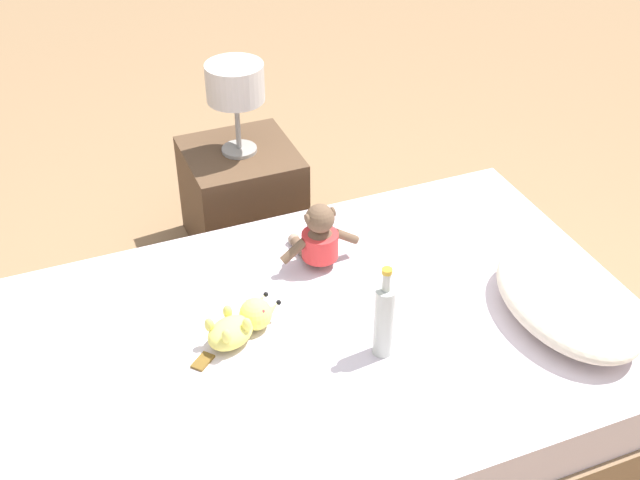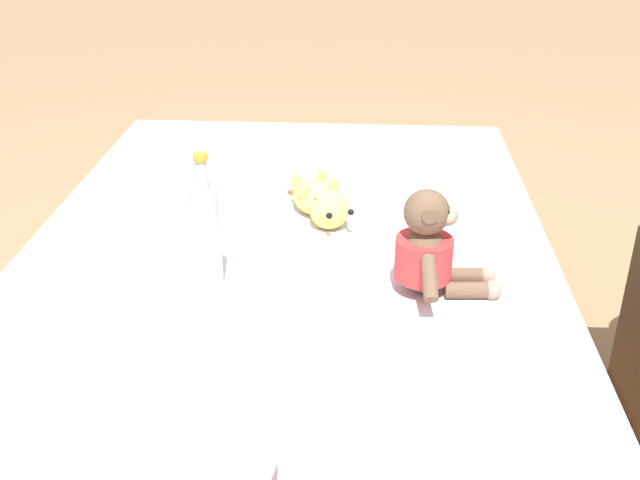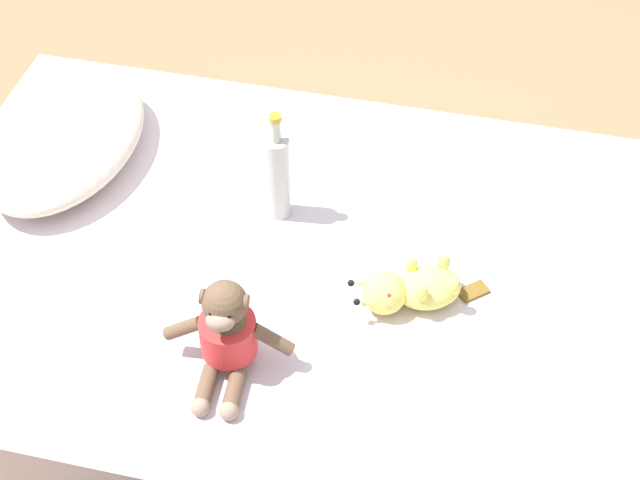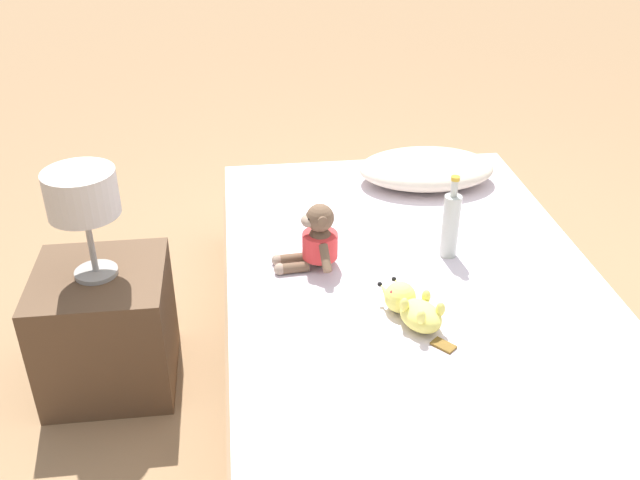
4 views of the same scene
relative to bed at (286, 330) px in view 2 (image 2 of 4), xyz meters
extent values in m
plane|color=#93704C|center=(0.00, 0.00, -0.19)|extent=(16.00, 16.00, 0.00)
cube|color=#846647|center=(0.00, 0.00, -0.08)|extent=(1.30, 2.05, 0.23)
cube|color=silver|center=(0.00, 0.00, 0.12)|extent=(1.26, 1.99, 0.16)
ellipsoid|color=beige|center=(0.22, 0.72, 0.26)|extent=(0.59, 0.40, 0.13)
ellipsoid|color=brown|center=(-0.31, 0.12, 0.27)|extent=(0.11, 0.12, 0.15)
cylinder|color=red|center=(-0.31, 0.12, 0.28)|extent=(0.13, 0.13, 0.09)
sphere|color=brown|center=(-0.31, 0.12, 0.39)|extent=(0.10, 0.10, 0.10)
ellipsoid|color=gray|center=(-0.35, 0.12, 0.38)|extent=(0.05, 0.06, 0.04)
sphere|color=black|center=(-0.35, 0.10, 0.39)|extent=(0.01, 0.01, 0.01)
sphere|color=black|center=(-0.35, 0.14, 0.39)|extent=(0.01, 0.01, 0.01)
cylinder|color=brown|center=(-0.31, 0.08, 0.40)|extent=(0.03, 0.01, 0.03)
cylinder|color=brown|center=(-0.31, 0.17, 0.40)|extent=(0.03, 0.01, 0.03)
cylinder|color=brown|center=(-0.30, 0.03, 0.28)|extent=(0.04, 0.10, 0.08)
cylinder|color=brown|center=(-0.32, 0.22, 0.28)|extent=(0.04, 0.10, 0.08)
cylinder|color=brown|center=(-0.40, 0.09, 0.22)|extent=(0.10, 0.04, 0.04)
cylinder|color=brown|center=(-0.41, 0.15, 0.22)|extent=(0.10, 0.04, 0.04)
sphere|color=gray|center=(-0.45, 0.08, 0.22)|extent=(0.04, 0.04, 0.04)
sphere|color=gray|center=(-0.46, 0.14, 0.22)|extent=(0.04, 0.04, 0.04)
ellipsoid|color=#EAE066|center=(-0.05, -0.27, 0.24)|extent=(0.16, 0.18, 0.08)
sphere|color=#EAE066|center=(-0.09, -0.17, 0.25)|extent=(0.10, 0.10, 0.10)
cone|color=#EAE066|center=(-0.14, -0.15, 0.26)|extent=(0.05, 0.07, 0.05)
sphere|color=black|center=(-0.15, -0.12, 0.27)|extent=(0.02, 0.02, 0.02)
cone|color=#EAE066|center=(-0.09, -0.12, 0.26)|extent=(0.05, 0.07, 0.05)
sphere|color=black|center=(-0.10, -0.10, 0.27)|extent=(0.02, 0.02, 0.02)
sphere|color=red|center=(-0.12, -0.19, 0.28)|extent=(0.02, 0.02, 0.02)
sphere|color=red|center=(-0.07, -0.16, 0.28)|extent=(0.02, 0.02, 0.02)
ellipsoid|color=#EAE066|center=(-0.10, -0.26, 0.28)|extent=(0.04, 0.04, 0.05)
ellipsoid|color=#EAE066|center=(-0.03, -0.22, 0.28)|extent=(0.04, 0.04, 0.05)
ellipsoid|color=#EAE066|center=(-0.07, -0.32, 0.28)|extent=(0.04, 0.04, 0.05)
ellipsoid|color=#EAE066|center=(0.00, -0.29, 0.28)|extent=(0.04, 0.04, 0.05)
cube|color=brown|center=(-0.01, -0.37, 0.20)|extent=(0.08, 0.08, 0.01)
cylinder|color=#B7BCB2|center=(0.15, 0.13, 0.32)|extent=(0.06, 0.06, 0.23)
cylinder|color=#B7BCB2|center=(0.15, 0.13, 0.46)|extent=(0.02, 0.02, 0.06)
cylinder|color=gold|center=(0.15, 0.13, 0.50)|extent=(0.03, 0.03, 0.01)
camera|label=1|loc=(1.73, -0.71, 1.89)|focal=46.63mm
camera|label=2|loc=(-0.18, 1.56, 1.05)|focal=42.95mm
camera|label=3|loc=(-1.51, -0.35, 1.91)|focal=54.95mm
camera|label=4|loc=(-0.57, -1.95, 1.52)|focal=39.83mm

